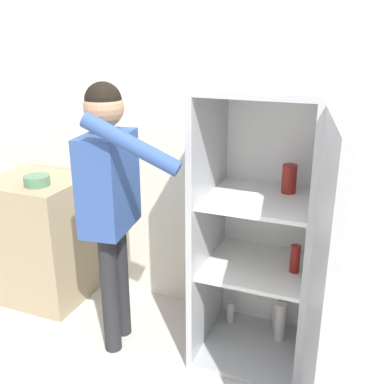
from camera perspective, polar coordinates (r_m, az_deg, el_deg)
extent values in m
cube|color=silver|center=(2.87, 5.12, 7.25)|extent=(7.00, 0.06, 2.55)
cube|color=#B7BABC|center=(3.02, 7.78, -18.79)|extent=(0.66, 0.64, 0.04)
cube|color=#B7BABC|center=(2.39, 9.56, 12.79)|extent=(0.66, 0.64, 0.04)
cube|color=white|center=(2.88, 9.99, -2.55)|extent=(0.66, 0.03, 1.56)
cube|color=#B7BABC|center=(2.68, 2.11, -3.92)|extent=(0.04, 0.64, 1.56)
cube|color=#B7BABC|center=(2.56, 15.37, -5.83)|extent=(0.03, 0.64, 1.56)
cube|color=white|center=(2.71, 8.33, -9.29)|extent=(0.59, 0.57, 0.02)
cube|color=white|center=(2.53, 8.80, -0.85)|extent=(0.59, 0.57, 0.02)
cube|color=#B7BABC|center=(2.00, 15.80, -13.65)|extent=(0.16, 0.65, 1.56)
cylinder|color=beige|center=(3.00, 11.13, -15.86)|extent=(0.07, 0.07, 0.26)
cylinder|color=maroon|center=(2.60, 12.24, 1.66)|extent=(0.08, 0.08, 0.16)
cylinder|color=beige|center=(3.14, 4.89, -14.93)|extent=(0.05, 0.05, 0.15)
cylinder|color=beige|center=(3.09, 10.75, -14.79)|extent=(0.06, 0.06, 0.24)
cylinder|color=maroon|center=(2.62, 12.96, -8.28)|extent=(0.06, 0.06, 0.16)
cylinder|color=#262628|center=(2.95, -9.07, -10.92)|extent=(0.10, 0.10, 0.80)
cylinder|color=#262628|center=(2.82, -10.38, -12.54)|extent=(0.10, 0.10, 0.80)
cube|color=#335193|center=(2.60, -10.55, 1.21)|extent=(0.28, 0.43, 0.56)
sphere|color=tan|center=(2.50, -11.16, 10.47)|extent=(0.22, 0.22, 0.22)
sphere|color=black|center=(2.50, -11.22, 11.33)|extent=(0.20, 0.20, 0.20)
cylinder|color=#335193|center=(2.81, -8.64, 2.08)|extent=(0.08, 0.08, 0.53)
cylinder|color=#335193|center=(2.23, -7.76, 6.03)|extent=(0.52, 0.15, 0.30)
cube|color=tan|center=(3.48, -18.51, -5.66)|extent=(0.64, 0.55, 0.92)
cylinder|color=#517F5B|center=(3.18, -19.10, 1.39)|extent=(0.17, 0.17, 0.07)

